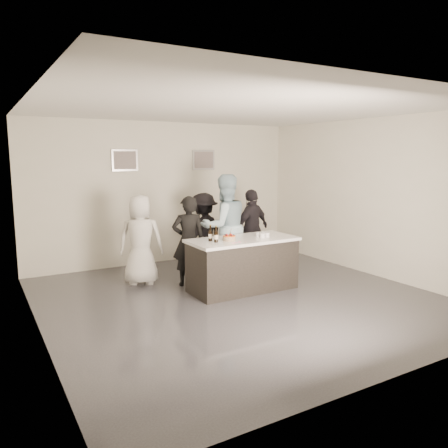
{
  "coord_description": "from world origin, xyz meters",
  "views": [
    {
      "loc": [
        -3.64,
        -5.78,
        2.27
      ],
      "look_at": [
        0.0,
        0.5,
        1.15
      ],
      "focal_mm": 35.0,
      "sensor_mm": 36.0,
      "label": 1
    }
  ],
  "objects_px": {
    "person_guest_back": "(203,232)",
    "person_guest_right": "(252,228)",
    "person_main_blue": "(225,226)",
    "beer_bottle_a": "(210,233)",
    "beer_bottle_b": "(216,234)",
    "person_main_black": "(189,241)",
    "person_guest_left": "(141,240)",
    "bar_counter": "(243,264)",
    "cake": "(229,238)"
  },
  "relations": [
    {
      "from": "person_guest_back",
      "to": "person_guest_right",
      "type": "bearing_deg",
      "value": 142.17
    },
    {
      "from": "person_main_blue",
      "to": "person_guest_right",
      "type": "distance_m",
      "value": 0.99
    },
    {
      "from": "beer_bottle_a",
      "to": "beer_bottle_b",
      "type": "height_order",
      "value": "same"
    },
    {
      "from": "person_main_black",
      "to": "person_guest_left",
      "type": "xyz_separation_m",
      "value": [
        -0.7,
        0.51,
        0.01
      ]
    },
    {
      "from": "bar_counter",
      "to": "person_main_blue",
      "type": "height_order",
      "value": "person_main_blue"
    },
    {
      "from": "cake",
      "to": "person_guest_right",
      "type": "xyz_separation_m",
      "value": [
        1.32,
        1.29,
        -0.13
      ]
    },
    {
      "from": "bar_counter",
      "to": "person_main_blue",
      "type": "distance_m",
      "value": 1.01
    },
    {
      "from": "beer_bottle_a",
      "to": "person_guest_back",
      "type": "height_order",
      "value": "person_guest_back"
    },
    {
      "from": "person_guest_right",
      "to": "person_guest_back",
      "type": "distance_m",
      "value": 1.04
    },
    {
      "from": "bar_counter",
      "to": "person_guest_right",
      "type": "xyz_separation_m",
      "value": [
        1.03,
        1.25,
        0.36
      ]
    },
    {
      "from": "person_guest_right",
      "to": "cake",
      "type": "bearing_deg",
      "value": 25.94
    },
    {
      "from": "beer_bottle_a",
      "to": "beer_bottle_b",
      "type": "bearing_deg",
      "value": -76.42
    },
    {
      "from": "beer_bottle_a",
      "to": "person_main_black",
      "type": "xyz_separation_m",
      "value": [
        -0.09,
        0.64,
        -0.23
      ]
    },
    {
      "from": "beer_bottle_b",
      "to": "person_main_blue",
      "type": "bearing_deg",
      "value": 52.83
    },
    {
      "from": "cake",
      "to": "beer_bottle_b",
      "type": "height_order",
      "value": "beer_bottle_b"
    },
    {
      "from": "beer_bottle_a",
      "to": "person_guest_back",
      "type": "distance_m",
      "value": 1.54
    },
    {
      "from": "bar_counter",
      "to": "person_guest_back",
      "type": "relative_size",
      "value": 1.19
    },
    {
      "from": "bar_counter",
      "to": "beer_bottle_a",
      "type": "relative_size",
      "value": 7.15
    },
    {
      "from": "bar_counter",
      "to": "beer_bottle_b",
      "type": "xyz_separation_m",
      "value": [
        -0.55,
        -0.06,
        0.58
      ]
    },
    {
      "from": "cake",
      "to": "person_guest_right",
      "type": "bearing_deg",
      "value": 44.39
    },
    {
      "from": "person_guest_back",
      "to": "bar_counter",
      "type": "bearing_deg",
      "value": 64.13
    },
    {
      "from": "person_guest_left",
      "to": "cake",
      "type": "bearing_deg",
      "value": 158.91
    },
    {
      "from": "person_guest_right",
      "to": "person_guest_back",
      "type": "bearing_deg",
      "value": -30.98
    },
    {
      "from": "cake",
      "to": "beer_bottle_a",
      "type": "relative_size",
      "value": 0.81
    },
    {
      "from": "cake",
      "to": "beer_bottle_a",
      "type": "xyz_separation_m",
      "value": [
        -0.29,
        0.12,
        0.09
      ]
    },
    {
      "from": "beer_bottle_b",
      "to": "person_guest_left",
      "type": "relative_size",
      "value": 0.16
    },
    {
      "from": "bar_counter",
      "to": "person_main_black",
      "type": "relative_size",
      "value": 1.16
    },
    {
      "from": "beer_bottle_b",
      "to": "beer_bottle_a",
      "type": "bearing_deg",
      "value": 103.58
    },
    {
      "from": "beer_bottle_a",
      "to": "person_guest_right",
      "type": "bearing_deg",
      "value": 36.11
    },
    {
      "from": "beer_bottle_a",
      "to": "person_guest_right",
      "type": "height_order",
      "value": "person_guest_right"
    },
    {
      "from": "person_main_blue",
      "to": "person_guest_left",
      "type": "relative_size",
      "value": 1.21
    },
    {
      "from": "bar_counter",
      "to": "cake",
      "type": "xyz_separation_m",
      "value": [
        -0.29,
        -0.04,
        0.49
      ]
    },
    {
      "from": "beer_bottle_a",
      "to": "person_main_black",
      "type": "relative_size",
      "value": 0.16
    },
    {
      "from": "person_guest_left",
      "to": "person_guest_right",
      "type": "xyz_separation_m",
      "value": [
        2.41,
        0.03,
        -0.0
      ]
    },
    {
      "from": "person_guest_left",
      "to": "person_guest_back",
      "type": "xyz_separation_m",
      "value": [
        1.39,
        0.25,
        -0.03
      ]
    },
    {
      "from": "cake",
      "to": "bar_counter",
      "type": "bearing_deg",
      "value": 8.03
    },
    {
      "from": "beer_bottle_b",
      "to": "person_main_black",
      "type": "xyz_separation_m",
      "value": [
        -0.13,
        0.77,
        -0.23
      ]
    },
    {
      "from": "person_main_black",
      "to": "person_guest_back",
      "type": "bearing_deg",
      "value": -113.93
    },
    {
      "from": "person_guest_back",
      "to": "beer_bottle_b",
      "type": "bearing_deg",
      "value": 44.49
    },
    {
      "from": "beer_bottle_b",
      "to": "person_guest_back",
      "type": "bearing_deg",
      "value": 69.79
    },
    {
      "from": "person_main_blue",
      "to": "person_guest_left",
      "type": "distance_m",
      "value": 1.57
    },
    {
      "from": "person_main_black",
      "to": "person_guest_left",
      "type": "height_order",
      "value": "person_guest_left"
    },
    {
      "from": "person_guest_right",
      "to": "person_main_black",
      "type": "bearing_deg",
      "value": -1.02
    },
    {
      "from": "beer_bottle_a",
      "to": "beer_bottle_b",
      "type": "xyz_separation_m",
      "value": [
        0.03,
        -0.13,
        0.0
      ]
    },
    {
      "from": "person_guest_right",
      "to": "bar_counter",
      "type": "bearing_deg",
      "value": 32.14
    },
    {
      "from": "person_guest_right",
      "to": "person_guest_back",
      "type": "height_order",
      "value": "person_guest_right"
    },
    {
      "from": "beer_bottle_a",
      "to": "person_main_blue",
      "type": "xyz_separation_m",
      "value": [
        0.72,
        0.78,
        -0.05
      ]
    },
    {
      "from": "person_main_black",
      "to": "person_guest_right",
      "type": "distance_m",
      "value": 1.79
    },
    {
      "from": "cake",
      "to": "person_main_black",
      "type": "bearing_deg",
      "value": 116.92
    },
    {
      "from": "person_guest_left",
      "to": "bar_counter",
      "type": "bearing_deg",
      "value": 166.66
    }
  ]
}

